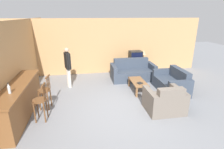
{
  "coord_description": "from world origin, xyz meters",
  "views": [
    {
      "loc": [
        -1.1,
        -4.57,
        2.78
      ],
      "look_at": [
        -0.16,
        0.89,
        0.85
      ],
      "focal_mm": 28.0,
      "sensor_mm": 36.0,
      "label": 1
    }
  ],
  "objects_px": {
    "table_lamp": "(143,53)",
    "armchair_near": "(165,102)",
    "bar_chair_near": "(40,103)",
    "couch_far": "(133,72)",
    "tv": "(136,56)",
    "bar_chair_mid": "(45,92)",
    "bottle": "(9,89)",
    "book_on_table": "(140,83)",
    "coffee_table": "(138,83)",
    "tv_unit": "(135,67)",
    "loveseat_right": "(172,83)",
    "person_by_window": "(68,65)"
  },
  "relations": [
    {
      "from": "armchair_near",
      "to": "couch_far",
      "type": "bearing_deg",
      "value": 93.64
    },
    {
      "from": "table_lamp",
      "to": "armchair_near",
      "type": "bearing_deg",
      "value": -99.0
    },
    {
      "from": "loveseat_right",
      "to": "book_on_table",
      "type": "distance_m",
      "value": 1.27
    },
    {
      "from": "loveseat_right",
      "to": "coffee_table",
      "type": "height_order",
      "value": "loveseat_right"
    },
    {
      "from": "bar_chair_near",
      "to": "tv",
      "type": "bearing_deg",
      "value": 43.54
    },
    {
      "from": "bar_chair_mid",
      "to": "bottle",
      "type": "bearing_deg",
      "value": -124.64
    },
    {
      "from": "armchair_near",
      "to": "book_on_table",
      "type": "relative_size",
      "value": 4.83
    },
    {
      "from": "bar_chair_mid",
      "to": "loveseat_right",
      "type": "xyz_separation_m",
      "value": [
        4.44,
        0.57,
        -0.23
      ]
    },
    {
      "from": "bar_chair_near",
      "to": "tv",
      "type": "xyz_separation_m",
      "value": [
        3.7,
        3.51,
        0.33
      ]
    },
    {
      "from": "couch_far",
      "to": "book_on_table",
      "type": "bearing_deg",
      "value": -96.08
    },
    {
      "from": "bar_chair_near",
      "to": "armchair_near",
      "type": "xyz_separation_m",
      "value": [
        3.51,
        -0.12,
        -0.22
      ]
    },
    {
      "from": "couch_far",
      "to": "loveseat_right",
      "type": "distance_m",
      "value": 1.85
    },
    {
      "from": "bar_chair_near",
      "to": "bottle",
      "type": "distance_m",
      "value": 0.84
    },
    {
      "from": "couch_far",
      "to": "table_lamp",
      "type": "height_order",
      "value": "table_lamp"
    },
    {
      "from": "tv",
      "to": "person_by_window",
      "type": "bearing_deg",
      "value": -157.79
    },
    {
      "from": "couch_far",
      "to": "armchair_near",
      "type": "relative_size",
      "value": 1.77
    },
    {
      "from": "book_on_table",
      "to": "table_lamp",
      "type": "xyz_separation_m",
      "value": [
        0.92,
        2.33,
        0.59
      ]
    },
    {
      "from": "book_on_table",
      "to": "person_by_window",
      "type": "distance_m",
      "value": 2.83
    },
    {
      "from": "book_on_table",
      "to": "person_by_window",
      "type": "height_order",
      "value": "person_by_window"
    },
    {
      "from": "armchair_near",
      "to": "book_on_table",
      "type": "height_order",
      "value": "armchair_near"
    },
    {
      "from": "loveseat_right",
      "to": "person_by_window",
      "type": "distance_m",
      "value": 4.02
    },
    {
      "from": "bar_chair_mid",
      "to": "coffee_table",
      "type": "bearing_deg",
      "value": 13.59
    },
    {
      "from": "table_lamp",
      "to": "bar_chair_mid",
      "type": "bearing_deg",
      "value": -144.9
    },
    {
      "from": "bar_chair_near",
      "to": "person_by_window",
      "type": "height_order",
      "value": "person_by_window"
    },
    {
      "from": "tv_unit",
      "to": "couch_far",
      "type": "bearing_deg",
      "value": -113.93
    },
    {
      "from": "bar_chair_near",
      "to": "tv",
      "type": "height_order",
      "value": "tv"
    },
    {
      "from": "couch_far",
      "to": "book_on_table",
      "type": "height_order",
      "value": "couch_far"
    },
    {
      "from": "coffee_table",
      "to": "person_by_window",
      "type": "bearing_deg",
      "value": 162.09
    },
    {
      "from": "bar_chair_near",
      "to": "coffee_table",
      "type": "bearing_deg",
      "value": 23.93
    },
    {
      "from": "tv_unit",
      "to": "coffee_table",
      "type": "bearing_deg",
      "value": -103.72
    },
    {
      "from": "book_on_table",
      "to": "table_lamp",
      "type": "bearing_deg",
      "value": 68.54
    },
    {
      "from": "tv",
      "to": "book_on_table",
      "type": "height_order",
      "value": "tv"
    },
    {
      "from": "table_lamp",
      "to": "tv_unit",
      "type": "bearing_deg",
      "value": 180.0
    },
    {
      "from": "armchair_near",
      "to": "bar_chair_mid",
      "type": "bearing_deg",
      "value": 167.77
    },
    {
      "from": "coffee_table",
      "to": "book_on_table",
      "type": "height_order",
      "value": "book_on_table"
    },
    {
      "from": "coffee_table",
      "to": "book_on_table",
      "type": "bearing_deg",
      "value": -92.61
    },
    {
      "from": "bottle",
      "to": "person_by_window",
      "type": "xyz_separation_m",
      "value": [
        1.2,
        2.47,
        -0.19
      ]
    },
    {
      "from": "couch_far",
      "to": "coffee_table",
      "type": "xyz_separation_m",
      "value": [
        -0.15,
        -1.29,
        0.02
      ]
    },
    {
      "from": "book_on_table",
      "to": "bottle",
      "type": "bearing_deg",
      "value": -159.46
    },
    {
      "from": "table_lamp",
      "to": "couch_far",
      "type": "bearing_deg",
      "value": -132.67
    },
    {
      "from": "bar_chair_near",
      "to": "person_by_window",
      "type": "bearing_deg",
      "value": 75.09
    },
    {
      "from": "tv",
      "to": "table_lamp",
      "type": "bearing_deg",
      "value": 0.44
    },
    {
      "from": "bar_chair_mid",
      "to": "person_by_window",
      "type": "relative_size",
      "value": 0.67
    },
    {
      "from": "bar_chair_near",
      "to": "couch_far",
      "type": "relative_size",
      "value": 0.56
    },
    {
      "from": "bar_chair_mid",
      "to": "book_on_table",
      "type": "xyz_separation_m",
      "value": [
        3.17,
        0.55,
        -0.13
      ]
    },
    {
      "from": "loveseat_right",
      "to": "table_lamp",
      "type": "height_order",
      "value": "table_lamp"
    },
    {
      "from": "bottle",
      "to": "table_lamp",
      "type": "xyz_separation_m",
      "value": [
        4.69,
        3.74,
        -0.08
      ]
    },
    {
      "from": "loveseat_right",
      "to": "tv",
      "type": "relative_size",
      "value": 2.54
    },
    {
      "from": "bottle",
      "to": "table_lamp",
      "type": "height_order",
      "value": "bottle"
    },
    {
      "from": "tv",
      "to": "person_by_window",
      "type": "distance_m",
      "value": 3.35
    }
  ]
}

